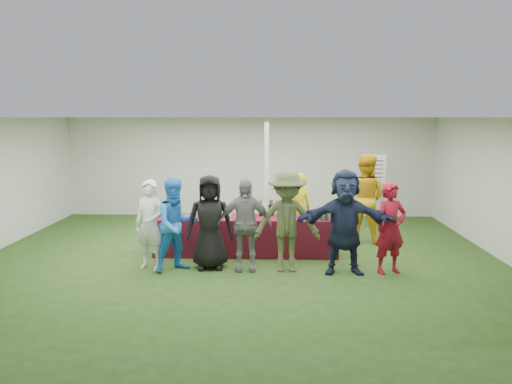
{
  "coord_description": "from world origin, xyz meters",
  "views": [
    {
      "loc": [
        0.66,
        -9.59,
        2.71
      ],
      "look_at": [
        0.31,
        0.07,
        1.25
      ],
      "focal_mm": 35.0,
      "sensor_mm": 36.0,
      "label": 1
    }
  ],
  "objects_px": {
    "serving_table": "(246,235)",
    "customer_6": "(390,228)",
    "customer_0": "(150,225)",
    "customer_1": "(176,225)",
    "staff_back": "(364,198)",
    "dump_bucket": "(324,215)",
    "customer_3": "(245,225)",
    "customer_4": "(287,221)",
    "customer_2": "(210,222)",
    "wine_list_sign": "(376,174)",
    "staff_pourer": "(298,209)",
    "customer_5": "(345,222)"
  },
  "relations": [
    {
      "from": "dump_bucket",
      "to": "wine_list_sign",
      "type": "xyz_separation_m",
      "value": [
        1.52,
        2.79,
        0.48
      ]
    },
    {
      "from": "serving_table",
      "to": "customer_0",
      "type": "relative_size",
      "value": 2.23
    },
    {
      "from": "customer_0",
      "to": "customer_6",
      "type": "distance_m",
      "value": 4.23
    },
    {
      "from": "serving_table",
      "to": "customer_4",
      "type": "bearing_deg",
      "value": -54.3
    },
    {
      "from": "staff_pourer",
      "to": "customer_1",
      "type": "distance_m",
      "value": 2.99
    },
    {
      "from": "customer_4",
      "to": "customer_0",
      "type": "bearing_deg",
      "value": 177.06
    },
    {
      "from": "customer_6",
      "to": "customer_2",
      "type": "bearing_deg",
      "value": 156.54
    },
    {
      "from": "customer_3",
      "to": "customer_4",
      "type": "distance_m",
      "value": 0.75
    },
    {
      "from": "customer_6",
      "to": "staff_pourer",
      "type": "bearing_deg",
      "value": 106.5
    },
    {
      "from": "staff_pourer",
      "to": "customer_0",
      "type": "height_order",
      "value": "customer_0"
    },
    {
      "from": "customer_3",
      "to": "customer_5",
      "type": "bearing_deg",
      "value": -4.92
    },
    {
      "from": "serving_table",
      "to": "customer_3",
      "type": "relative_size",
      "value": 2.18
    },
    {
      "from": "customer_0",
      "to": "customer_1",
      "type": "relative_size",
      "value": 0.97
    },
    {
      "from": "staff_pourer",
      "to": "staff_back",
      "type": "bearing_deg",
      "value": 177.26
    },
    {
      "from": "staff_back",
      "to": "dump_bucket",
      "type": "bearing_deg",
      "value": 79.73
    },
    {
      "from": "staff_back",
      "to": "customer_2",
      "type": "bearing_deg",
      "value": 60.5
    },
    {
      "from": "customer_0",
      "to": "customer_4",
      "type": "distance_m",
      "value": 2.43
    },
    {
      "from": "staff_pourer",
      "to": "customer_2",
      "type": "xyz_separation_m",
      "value": [
        -1.67,
        -1.83,
        0.08
      ]
    },
    {
      "from": "staff_back",
      "to": "customer_6",
      "type": "bearing_deg",
      "value": 118.07
    },
    {
      "from": "serving_table",
      "to": "dump_bucket",
      "type": "height_order",
      "value": "dump_bucket"
    },
    {
      "from": "serving_table",
      "to": "customer_6",
      "type": "xyz_separation_m",
      "value": [
        2.58,
        -1.14,
        0.42
      ]
    },
    {
      "from": "wine_list_sign",
      "to": "customer_3",
      "type": "height_order",
      "value": "wine_list_sign"
    },
    {
      "from": "wine_list_sign",
      "to": "customer_3",
      "type": "relative_size",
      "value": 1.09
    },
    {
      "from": "serving_table",
      "to": "staff_back",
      "type": "distance_m",
      "value": 2.82
    },
    {
      "from": "staff_pourer",
      "to": "dump_bucket",
      "type": "bearing_deg",
      "value": 99.58
    },
    {
      "from": "wine_list_sign",
      "to": "customer_6",
      "type": "distance_m",
      "value": 3.77
    },
    {
      "from": "serving_table",
      "to": "customer_5",
      "type": "xyz_separation_m",
      "value": [
        1.78,
        -1.17,
        0.54
      ]
    },
    {
      "from": "customer_0",
      "to": "customer_3",
      "type": "relative_size",
      "value": 0.97
    },
    {
      "from": "dump_bucket",
      "to": "customer_2",
      "type": "height_order",
      "value": "customer_2"
    },
    {
      "from": "dump_bucket",
      "to": "customer_2",
      "type": "bearing_deg",
      "value": -160.36
    },
    {
      "from": "serving_table",
      "to": "customer_0",
      "type": "bearing_deg",
      "value": -147.52
    },
    {
      "from": "dump_bucket",
      "to": "customer_1",
      "type": "height_order",
      "value": "customer_1"
    },
    {
      "from": "dump_bucket",
      "to": "customer_0",
      "type": "relative_size",
      "value": 0.16
    },
    {
      "from": "staff_back",
      "to": "customer_0",
      "type": "xyz_separation_m",
      "value": [
        -4.17,
        -2.16,
        -0.16
      ]
    },
    {
      "from": "customer_1",
      "to": "staff_back",
      "type": "bearing_deg",
      "value": -3.36
    },
    {
      "from": "customer_2",
      "to": "customer_5",
      "type": "bearing_deg",
      "value": -10.5
    },
    {
      "from": "customer_1",
      "to": "customer_3",
      "type": "relative_size",
      "value": 1.0
    },
    {
      "from": "customer_2",
      "to": "customer_6",
      "type": "bearing_deg",
      "value": -8.59
    },
    {
      "from": "customer_1",
      "to": "customer_2",
      "type": "distance_m",
      "value": 0.59
    },
    {
      "from": "customer_2",
      "to": "customer_3",
      "type": "distance_m",
      "value": 0.63
    },
    {
      "from": "customer_4",
      "to": "customer_5",
      "type": "distance_m",
      "value": 1.0
    },
    {
      "from": "customer_1",
      "to": "customer_6",
      "type": "xyz_separation_m",
      "value": [
        3.74,
        -0.01,
        -0.03
      ]
    },
    {
      "from": "wine_list_sign",
      "to": "customer_0",
      "type": "bearing_deg",
      "value": -142.34
    },
    {
      "from": "serving_table",
      "to": "customer_3",
      "type": "distance_m",
      "value": 1.15
    },
    {
      "from": "serving_table",
      "to": "staff_back",
      "type": "xyz_separation_m",
      "value": [
        2.52,
        1.11,
        0.59
      ]
    },
    {
      "from": "customer_1",
      "to": "customer_5",
      "type": "relative_size",
      "value": 0.91
    },
    {
      "from": "staff_back",
      "to": "customer_3",
      "type": "bearing_deg",
      "value": 67.8
    },
    {
      "from": "customer_6",
      "to": "customer_5",
      "type": "bearing_deg",
      "value": 162.26
    },
    {
      "from": "staff_back",
      "to": "customer_4",
      "type": "relative_size",
      "value": 1.07
    },
    {
      "from": "customer_2",
      "to": "wine_list_sign",
      "type": "bearing_deg",
      "value": 38.62
    }
  ]
}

